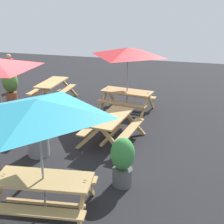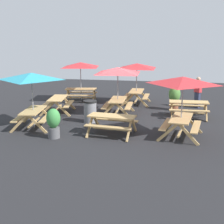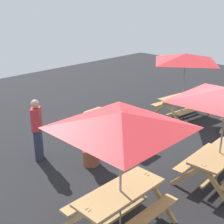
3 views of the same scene
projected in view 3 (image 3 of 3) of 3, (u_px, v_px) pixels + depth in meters
ground_plane at (210, 175)px, 7.66m from camera, size 25.47×25.47×0.00m
picnic_table_2 at (112, 123)px, 9.35m from camera, size 1.84×1.57×0.81m
picnic_table_6 at (185, 62)px, 10.70m from camera, size 2.27×2.27×2.34m
picnic_table_7 at (121, 129)px, 5.28m from camera, size 2.83×2.83×2.34m
potted_plant_0 at (90, 139)px, 7.89m from camera, size 0.60×0.60×1.28m
person_standing at (37, 128)px, 8.11m from camera, size 0.41×0.41×1.67m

